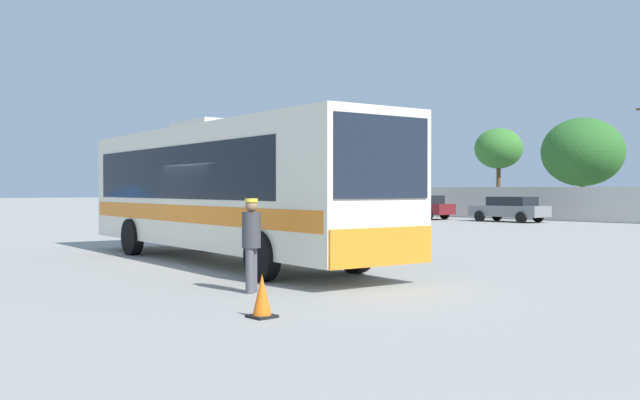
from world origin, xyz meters
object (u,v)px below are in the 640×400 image
Objects in this scene: parked_car_second_grey at (510,208)px; coach_bus_cream_orange at (224,186)px; attendant_by_bus_door at (251,239)px; roadside_tree_left at (499,149)px; traffic_cone_on_apron at (262,297)px; roadside_tree_midleft at (583,152)px; parked_car_leftmost_maroon at (419,206)px.

coach_bus_cream_orange is at bearing -71.94° from parked_car_second_grey.
roadside_tree_left is (-21.18, 38.44, 4.01)m from attendant_by_bus_door.
roadside_tree_midleft is at bearing 112.38° from traffic_cone_on_apron.
parked_car_leftmost_maroon reaches higher than traffic_cone_on_apron.
traffic_cone_on_apron is (23.32, -39.79, -4.68)m from roadside_tree_left.
traffic_cone_on_apron is (7.16, -4.11, -1.67)m from coach_bus_cream_orange.
attendant_by_bus_door is 31.06m from parked_car_second_grey.
roadside_tree_left is (-1.70, 11.13, 4.19)m from parked_car_leftmost_maroon.
traffic_cone_on_apron is (15.42, -29.43, -0.47)m from parked_car_second_grey.
attendant_by_bus_door is 2.62m from traffic_cone_on_apron.
coach_bus_cream_orange is at bearing 150.14° from traffic_cone_on_apron.
coach_bus_cream_orange is 28.52m from parked_car_leftmost_maroon.
parked_car_leftmost_maroon is (-19.48, 27.31, -0.18)m from attendant_by_bus_door.
parked_car_leftmost_maroon is 35.91m from traffic_cone_on_apron.
parked_car_second_grey is at bearing 108.06° from coach_bus_cream_orange.
roadside_tree_midleft is at bearing 61.20° from parked_car_leftmost_maroon.
attendant_by_bus_door is at bearing -69.71° from roadside_tree_midleft.
roadside_tree_midleft reaches higher than parked_car_second_grey.
parked_car_leftmost_maroon is 0.69× the size of roadside_tree_midleft.
attendant_by_bus_door is at bearing 147.60° from traffic_cone_on_apron.
roadside_tree_midleft is (7.31, -0.92, -0.57)m from roadside_tree_left.
traffic_cone_on_apron is (16.01, -38.87, -4.11)m from roadside_tree_midleft.
attendant_by_bus_door is 33.55m from parked_car_leftmost_maroon.
roadside_tree_left reaches higher than parked_car_second_grey.
attendant_by_bus_door is 44.07m from roadside_tree_left.
attendant_by_bus_door is at bearing -61.14° from roadside_tree_left.
roadside_tree_midleft is 10.52× the size of traffic_cone_on_apron.
roadside_tree_midleft reaches higher than roadside_tree_left.
attendant_by_bus_door is at bearing -64.68° from parked_car_second_grey.
traffic_cone_on_apron is at bearing -29.86° from coach_bus_cream_orange.
coach_bus_cream_orange reaches higher than parked_car_leftmost_maroon.
parked_car_leftmost_maroon is 12.20m from roadside_tree_midleft.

